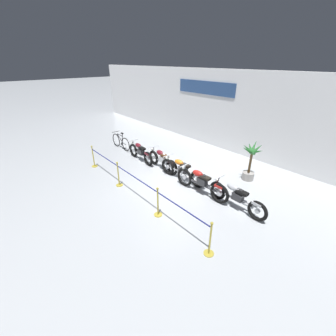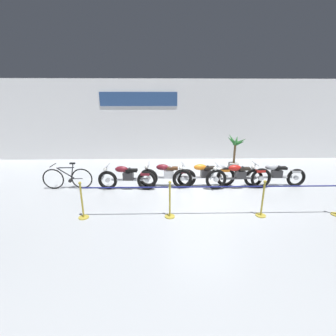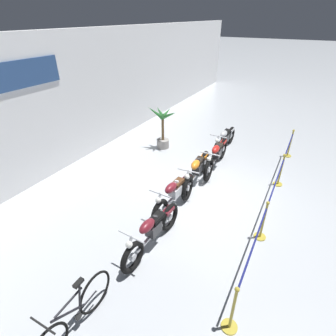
{
  "view_description": "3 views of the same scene",
  "coord_description": "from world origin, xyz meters",
  "px_view_note": "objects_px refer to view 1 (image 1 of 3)",
  "views": [
    {
      "loc": [
        6.05,
        -5.23,
        4.64
      ],
      "look_at": [
        -0.55,
        0.42,
        0.42
      ],
      "focal_mm": 24.0,
      "sensor_mm": 36.0,
      "label": 1
    },
    {
      "loc": [
        -1.43,
        -7.17,
        3.06
      ],
      "look_at": [
        -1.26,
        0.75,
        0.72
      ],
      "focal_mm": 24.0,
      "sensor_mm": 36.0,
      "label": 2
    },
    {
      "loc": [
        -6.27,
        -1.86,
        4.56
      ],
      "look_at": [
        -0.83,
        1.14,
        0.91
      ],
      "focal_mm": 28.0,
      "sensor_mm": 36.0,
      "label": 3
    }
  ],
  "objects_px": {
    "motorcycle_maroon_1": "(162,160)",
    "stanchion_far_right": "(210,243)",
    "motorcycle_silver_4": "(236,197)",
    "stanchion_mid_left": "(119,178)",
    "potted_palm_left_of_row": "(250,161)",
    "stanchion_far_left": "(117,169)",
    "motorcycle_maroon_0": "(140,152)",
    "motorcycle_red_3": "(201,182)",
    "motorcycle_orange_2": "(182,170)",
    "stanchion_mid_right": "(158,206)",
    "bicycle": "(121,142)"
  },
  "relations": [
    {
      "from": "motorcycle_silver_4",
      "to": "potted_palm_left_of_row",
      "type": "xyz_separation_m",
      "value": [
        -0.86,
        2.19,
        0.39
      ]
    },
    {
      "from": "motorcycle_maroon_0",
      "to": "motorcycle_red_3",
      "type": "relative_size",
      "value": 0.87
    },
    {
      "from": "motorcycle_maroon_0",
      "to": "stanchion_far_left",
      "type": "distance_m",
      "value": 2.5
    },
    {
      "from": "bicycle",
      "to": "motorcycle_maroon_1",
      "type": "bearing_deg",
      "value": 1.51
    },
    {
      "from": "motorcycle_maroon_1",
      "to": "stanchion_far_right",
      "type": "bearing_deg",
      "value": -25.81
    },
    {
      "from": "motorcycle_maroon_0",
      "to": "motorcycle_maroon_1",
      "type": "bearing_deg",
      "value": 8.73
    },
    {
      "from": "motorcycle_red_3",
      "to": "motorcycle_silver_4",
      "type": "bearing_deg",
      "value": 7.61
    },
    {
      "from": "motorcycle_maroon_0",
      "to": "stanchion_far_right",
      "type": "xyz_separation_m",
      "value": [
        6.19,
        -2.06,
        -0.1
      ]
    },
    {
      "from": "motorcycle_orange_2",
      "to": "motorcycle_red_3",
      "type": "bearing_deg",
      "value": -8.85
    },
    {
      "from": "stanchion_mid_right",
      "to": "stanchion_far_right",
      "type": "xyz_separation_m",
      "value": [
        2.16,
        0.0,
        0.0
      ]
    },
    {
      "from": "motorcycle_maroon_1",
      "to": "motorcycle_red_3",
      "type": "relative_size",
      "value": 0.87
    },
    {
      "from": "motorcycle_maroon_1",
      "to": "stanchion_far_left",
      "type": "bearing_deg",
      "value": -91.51
    },
    {
      "from": "motorcycle_silver_4",
      "to": "stanchion_far_right",
      "type": "distance_m",
      "value": 2.36
    },
    {
      "from": "motorcycle_orange_2",
      "to": "bicycle",
      "type": "relative_size",
      "value": 1.34
    },
    {
      "from": "bicycle",
      "to": "stanchion_far_left",
      "type": "xyz_separation_m",
      "value": [
        3.56,
        -2.19,
        0.29
      ]
    },
    {
      "from": "potted_palm_left_of_row",
      "to": "stanchion_far_left",
      "type": "bearing_deg",
      "value": -125.85
    },
    {
      "from": "stanchion_far_right",
      "to": "stanchion_mid_left",
      "type": "bearing_deg",
      "value": 180.0
    },
    {
      "from": "motorcycle_orange_2",
      "to": "stanchion_mid_right",
      "type": "xyz_separation_m",
      "value": [
        1.21,
        -2.24,
        -0.11
      ]
    },
    {
      "from": "potted_palm_left_of_row",
      "to": "stanchion_mid_left",
      "type": "relative_size",
      "value": 1.59
    },
    {
      "from": "motorcycle_silver_4",
      "to": "stanchion_mid_left",
      "type": "bearing_deg",
      "value": -150.6
    },
    {
      "from": "stanchion_mid_left",
      "to": "motorcycle_maroon_1",
      "type": "bearing_deg",
      "value": 90.69
    },
    {
      "from": "motorcycle_maroon_0",
      "to": "motorcycle_red_3",
      "type": "xyz_separation_m",
      "value": [
        4.04,
        -0.02,
        0.02
      ]
    },
    {
      "from": "motorcycle_red_3",
      "to": "stanchion_far_left",
      "type": "relative_size",
      "value": 0.34
    },
    {
      "from": "stanchion_far_left",
      "to": "motorcycle_maroon_0",
      "type": "bearing_deg",
      "value": 124.07
    },
    {
      "from": "bicycle",
      "to": "stanchion_mid_left",
      "type": "xyz_separation_m",
      "value": [
        3.64,
        -2.19,
        -0.05
      ]
    },
    {
      "from": "motorcycle_silver_4",
      "to": "stanchion_mid_right",
      "type": "relative_size",
      "value": 2.17
    },
    {
      "from": "motorcycle_orange_2",
      "to": "motorcycle_red_3",
      "type": "height_order",
      "value": "motorcycle_red_3"
    },
    {
      "from": "motorcycle_maroon_0",
      "to": "motorcycle_silver_4",
      "type": "distance_m",
      "value": 5.46
    },
    {
      "from": "stanchion_far_right",
      "to": "motorcycle_maroon_1",
      "type": "bearing_deg",
      "value": 154.19
    },
    {
      "from": "potted_palm_left_of_row",
      "to": "stanchion_far_right",
      "type": "xyz_separation_m",
      "value": [
        1.6,
        -4.42,
        -0.49
      ]
    },
    {
      "from": "potted_palm_left_of_row",
      "to": "stanchion_far_left",
      "type": "distance_m",
      "value": 5.46
    },
    {
      "from": "motorcycle_orange_2",
      "to": "stanchion_far_left",
      "type": "relative_size",
      "value": 0.33
    },
    {
      "from": "motorcycle_maroon_0",
      "to": "motorcycle_maroon_1",
      "type": "distance_m",
      "value": 1.47
    },
    {
      "from": "motorcycle_silver_4",
      "to": "motorcycle_maroon_1",
      "type": "bearing_deg",
      "value": 179.25
    },
    {
      "from": "motorcycle_silver_4",
      "to": "potted_palm_left_of_row",
      "type": "height_order",
      "value": "potted_palm_left_of_row"
    },
    {
      "from": "stanchion_far_left",
      "to": "stanchion_far_right",
      "type": "xyz_separation_m",
      "value": [
        4.79,
        0.0,
        -0.34
      ]
    },
    {
      "from": "potted_palm_left_of_row",
      "to": "stanchion_mid_right",
      "type": "height_order",
      "value": "potted_palm_left_of_row"
    },
    {
      "from": "motorcycle_maroon_1",
      "to": "bicycle",
      "type": "bearing_deg",
      "value": -178.49
    },
    {
      "from": "motorcycle_maroon_0",
      "to": "bicycle",
      "type": "distance_m",
      "value": 2.16
    },
    {
      "from": "motorcycle_maroon_1",
      "to": "stanchion_mid_left",
      "type": "height_order",
      "value": "stanchion_mid_left"
    },
    {
      "from": "motorcycle_maroon_0",
      "to": "motorcycle_red_3",
      "type": "height_order",
      "value": "motorcycle_red_3"
    },
    {
      "from": "stanchion_far_right",
      "to": "motorcycle_silver_4",
      "type": "bearing_deg",
      "value": 108.2
    },
    {
      "from": "motorcycle_red_3",
      "to": "stanchion_mid_left",
      "type": "xyz_separation_m",
      "value": [
        -2.55,
        -2.05,
        -0.13
      ]
    },
    {
      "from": "stanchion_far_left",
      "to": "stanchion_mid_left",
      "type": "xyz_separation_m",
      "value": [
        0.09,
        0.0,
        -0.34
      ]
    },
    {
      "from": "stanchion_mid_right",
      "to": "motorcycle_red_3",
      "type": "bearing_deg",
      "value": 89.84
    },
    {
      "from": "stanchion_mid_left",
      "to": "stanchion_far_right",
      "type": "height_order",
      "value": "same"
    },
    {
      "from": "motorcycle_maroon_1",
      "to": "stanchion_mid_left",
      "type": "bearing_deg",
      "value": -89.31
    },
    {
      "from": "bicycle",
      "to": "stanchion_mid_left",
      "type": "distance_m",
      "value": 4.25
    },
    {
      "from": "motorcycle_red_3",
      "to": "potted_palm_left_of_row",
      "type": "distance_m",
      "value": 2.47
    },
    {
      "from": "motorcycle_maroon_0",
      "to": "motorcycle_red_3",
      "type": "distance_m",
      "value": 4.04
    }
  ]
}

